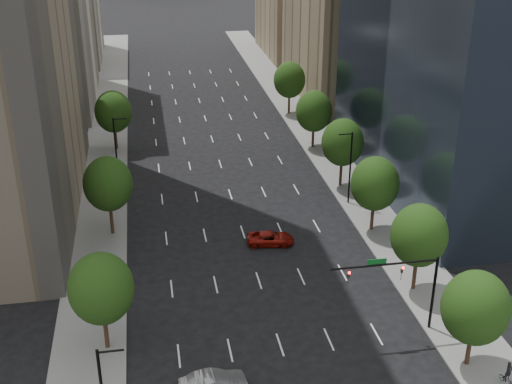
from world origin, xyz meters
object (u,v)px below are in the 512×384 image
traffic_signal (407,280)px  cyclist (507,377)px  car_red_far (270,238)px  car_silver (214,384)px

traffic_signal → cyclist: traffic_signal is taller
traffic_signal → car_red_far: traffic_signal is taller
traffic_signal → car_silver: traffic_signal is taller
car_silver → cyclist: bearing=-103.1°
traffic_signal → cyclist: 10.40m
traffic_signal → car_silver: bearing=-164.1°
car_red_far → cyclist: size_ratio=2.40×
car_silver → cyclist: (21.86, -3.11, 0.01)m
traffic_signal → car_silver: 17.77m
car_silver → car_red_far: bearing=-26.6°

